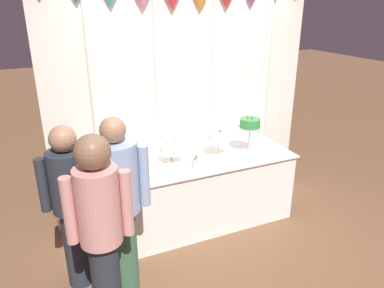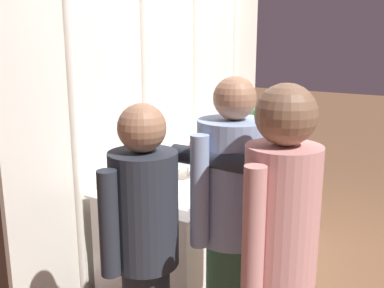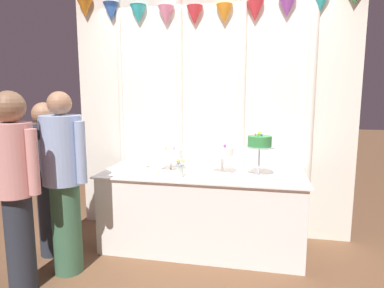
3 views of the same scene
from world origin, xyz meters
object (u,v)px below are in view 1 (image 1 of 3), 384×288
cake_display_rightmost (250,125)px  wine_glass (144,156)px  cake_display_leftmost (171,148)px  tealight_near_left (194,160)px  tealight_far_left (174,170)px  guest_girl_blue_dress (71,202)px  guest_man_dark_suit (101,228)px  flower_vase (196,161)px  guest_man_pink_jacket (119,204)px  cake_table (202,190)px  cake_display_center (218,138)px

cake_display_rightmost → wine_glass: cake_display_rightmost is taller
cake_display_leftmost → cake_display_rightmost: cake_display_rightmost is taller
tealight_near_left → tealight_far_left: bearing=-152.2°
tealight_far_left → guest_girl_blue_dress: size_ratio=0.02×
wine_glass → guest_man_dark_suit: size_ratio=0.09×
cake_display_leftmost → guest_girl_blue_dress: bearing=-155.1°
cake_display_rightmost → guest_man_dark_suit: guest_man_dark_suit is taller
wine_glass → tealight_near_left: (0.53, -0.09, -0.10)m
flower_vase → guest_man_pink_jacket: guest_man_pink_jacket is taller
wine_glass → flower_vase: 0.53m
cake_display_leftmost → cake_display_rightmost: (0.89, -0.11, 0.17)m
tealight_far_left → guest_man_dark_suit: 1.24m
tealight_far_left → guest_girl_blue_dress: bearing=-165.2°
tealight_far_left → wine_glass: bearing=134.1°
wine_glass → guest_girl_blue_dress: (-0.79, -0.51, -0.07)m
tealight_far_left → guest_girl_blue_dress: 1.06m
cake_display_rightmost → guest_girl_blue_dress: size_ratio=0.29×
flower_vase → cake_table: bearing=50.5°
cake_display_rightmost → cake_table: bearing=174.2°
tealight_near_left → flower_vase: bearing=-110.2°
guest_girl_blue_dress → cake_table: bearing=17.6°
tealight_near_left → guest_girl_blue_dress: size_ratio=0.03×
flower_vase → guest_man_pink_jacket: size_ratio=0.11×
cake_display_rightmost → guest_girl_blue_dress: 2.03m
cake_display_leftmost → tealight_far_left: (-0.06, -0.23, -0.14)m
flower_vase → wine_glass: bearing=149.5°
wine_glass → guest_man_dark_suit: guest_man_dark_suit is taller
flower_vase → tealight_near_left: 0.21m
tealight_far_left → guest_girl_blue_dress: (-1.02, -0.27, 0.03)m
cake_display_rightmost → guest_girl_blue_dress: bearing=-168.7°
guest_man_pink_jacket → cake_table: bearing=33.3°
cake_display_leftmost → flower_vase: (0.16, -0.26, -0.06)m
cake_display_leftmost → wine_glass: bearing=178.3°
wine_glass → guest_man_pink_jacket: 0.89m
cake_display_leftmost → tealight_far_left: 0.28m
flower_vase → guest_girl_blue_dress: 1.27m
guest_man_dark_suit → tealight_near_left: bearing=40.5°
wine_glass → guest_girl_blue_dress: bearing=-147.0°
cake_display_leftmost → guest_girl_blue_dress: guest_girl_blue_dress is taller
cake_display_leftmost → wine_glass: 0.30m
tealight_far_left → tealight_near_left: same height
cake_table → cake_display_center: bearing=3.3°
guest_man_dark_suit → flower_vase: bearing=36.6°
tealight_near_left → wine_glass: bearing=170.5°
tealight_near_left → guest_man_dark_suit: size_ratio=0.02×
cake_table → cake_display_center: (0.20, 0.01, 0.59)m
tealight_near_left → guest_man_pink_jacket: 1.19m
wine_glass → tealight_far_left: (0.23, -0.24, -0.10)m
cake_table → flower_vase: size_ratio=11.08×
cake_display_center → tealight_far_left: 0.65m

